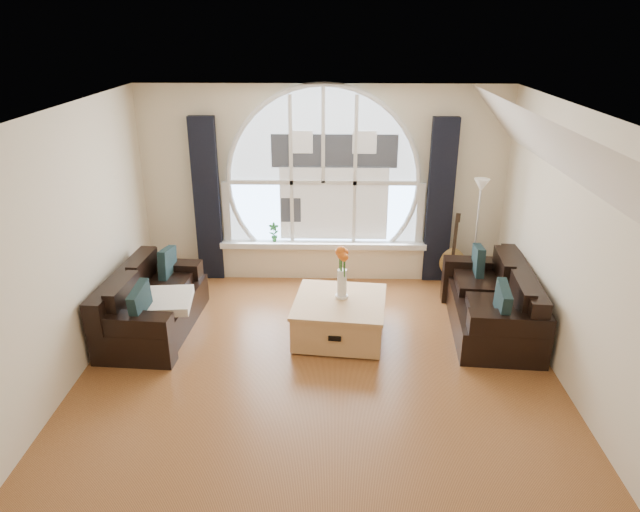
# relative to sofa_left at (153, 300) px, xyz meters

# --- Properties ---
(ground) EXTENTS (5.00, 5.50, 0.01)m
(ground) POSITION_rel_sofa_left_xyz_m (1.98, -1.08, -0.40)
(ground) COLOR brown
(ground) RESTS_ON ground
(ceiling) EXTENTS (5.00, 5.50, 0.01)m
(ceiling) POSITION_rel_sofa_left_xyz_m (1.98, -1.08, 2.30)
(ceiling) COLOR silver
(ceiling) RESTS_ON ground
(wall_back) EXTENTS (5.00, 0.01, 2.70)m
(wall_back) POSITION_rel_sofa_left_xyz_m (1.98, 1.67, 0.95)
(wall_back) COLOR beige
(wall_back) RESTS_ON ground
(wall_front) EXTENTS (5.00, 0.01, 2.70)m
(wall_front) POSITION_rel_sofa_left_xyz_m (1.98, -3.83, 0.95)
(wall_front) COLOR beige
(wall_front) RESTS_ON ground
(wall_left) EXTENTS (0.01, 5.50, 2.70)m
(wall_left) POSITION_rel_sofa_left_xyz_m (-0.52, -1.08, 0.95)
(wall_left) COLOR beige
(wall_left) RESTS_ON ground
(wall_right) EXTENTS (0.01, 5.50, 2.70)m
(wall_right) POSITION_rel_sofa_left_xyz_m (4.48, -1.08, 0.95)
(wall_right) COLOR beige
(wall_right) RESTS_ON ground
(attic_slope) EXTENTS (0.92, 5.50, 0.72)m
(attic_slope) POSITION_rel_sofa_left_xyz_m (4.18, -1.08, 1.95)
(attic_slope) COLOR silver
(attic_slope) RESTS_ON ground
(arched_window) EXTENTS (2.60, 0.06, 2.15)m
(arched_window) POSITION_rel_sofa_left_xyz_m (1.98, 1.64, 1.23)
(arched_window) COLOR silver
(arched_window) RESTS_ON wall_back
(window_sill) EXTENTS (2.90, 0.22, 0.08)m
(window_sill) POSITION_rel_sofa_left_xyz_m (1.98, 1.57, 0.11)
(window_sill) COLOR white
(window_sill) RESTS_ON wall_back
(window_frame) EXTENTS (2.76, 0.08, 2.15)m
(window_frame) POSITION_rel_sofa_left_xyz_m (1.98, 1.61, 1.23)
(window_frame) COLOR white
(window_frame) RESTS_ON wall_back
(neighbor_house) EXTENTS (1.70, 0.02, 1.50)m
(neighbor_house) POSITION_rel_sofa_left_xyz_m (2.13, 1.63, 1.10)
(neighbor_house) COLOR silver
(neighbor_house) RESTS_ON wall_back
(curtain_left) EXTENTS (0.35, 0.12, 2.30)m
(curtain_left) POSITION_rel_sofa_left_xyz_m (0.38, 1.55, 0.75)
(curtain_left) COLOR black
(curtain_left) RESTS_ON ground
(curtain_right) EXTENTS (0.35, 0.12, 2.30)m
(curtain_right) POSITION_rel_sofa_left_xyz_m (3.58, 1.55, 0.75)
(curtain_right) COLOR black
(curtain_right) RESTS_ON ground
(sofa_left) EXTENTS (0.95, 1.74, 0.75)m
(sofa_left) POSITION_rel_sofa_left_xyz_m (0.00, 0.00, 0.00)
(sofa_left) COLOR black
(sofa_left) RESTS_ON ground
(sofa_right) EXTENTS (1.00, 1.80, 0.77)m
(sofa_right) POSITION_rel_sofa_left_xyz_m (4.00, 0.11, 0.00)
(sofa_right) COLOR black
(sofa_right) RESTS_ON ground
(coffee_chest) EXTENTS (1.15, 1.15, 0.51)m
(coffee_chest) POSITION_rel_sofa_left_xyz_m (2.21, -0.09, -0.15)
(coffee_chest) COLOR #B9844C
(coffee_chest) RESTS_ON ground
(throw_blanket) EXTENTS (0.60, 0.60, 0.10)m
(throw_blanket) POSITION_rel_sofa_left_xyz_m (0.24, -0.22, 0.10)
(throw_blanket) COLOR silver
(throw_blanket) RESTS_ON sofa_left
(vase_flowers) EXTENTS (0.24, 0.24, 0.70)m
(vase_flowers) POSITION_rel_sofa_left_xyz_m (2.23, -0.02, 0.46)
(vase_flowers) COLOR white
(vase_flowers) RESTS_ON coffee_chest
(floor_lamp) EXTENTS (0.24, 0.24, 1.60)m
(floor_lamp) POSITION_rel_sofa_left_xyz_m (4.00, 1.09, 0.40)
(floor_lamp) COLOR #B2B2B2
(floor_lamp) RESTS_ON ground
(guitar) EXTENTS (0.42, 0.34, 1.06)m
(guitar) POSITION_rel_sofa_left_xyz_m (3.80, 1.45, 0.13)
(guitar) COLOR olive
(guitar) RESTS_ON ground
(potted_plant) EXTENTS (0.16, 0.12, 0.27)m
(potted_plant) POSITION_rel_sofa_left_xyz_m (1.29, 1.57, 0.29)
(potted_plant) COLOR #1E6023
(potted_plant) RESTS_ON window_sill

